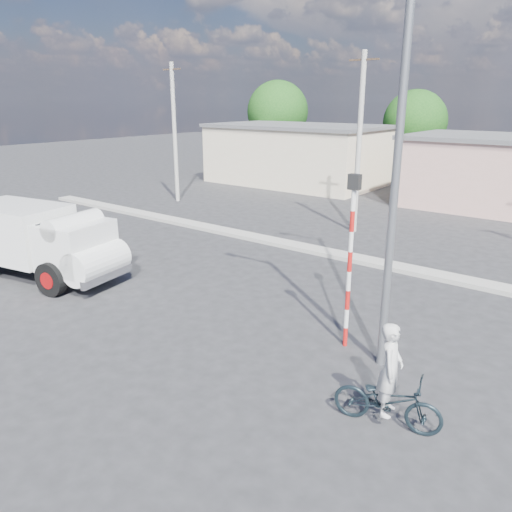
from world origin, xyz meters
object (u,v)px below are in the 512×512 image
Objects in this scene: bicycle at (387,401)px; traffic_pole at (351,248)px; cyclist at (389,383)px; truck at (41,240)px; streetlight at (391,151)px.

traffic_pole is at bearing 28.96° from bicycle.
bicycle is 1.12× the size of cyclist.
truck is 3.09× the size of bicycle.
traffic_pole reaches higher than truck.
traffic_pole is (-2.18, 2.42, 2.06)m from bicycle.
streetlight is at bearing 17.32° from bicycle.
bicycle is 3.86m from traffic_pole.
truck is 12.91m from bicycle.
bicycle is 0.38m from cyclist.
streetlight is at bearing -17.73° from traffic_pole.
cyclist is 4.73m from streetlight.
streetlight reaches higher than truck.
bicycle is at bearing -12.53° from truck.
traffic_pole is at bearing -0.05° from truck.
traffic_pole reaches higher than bicycle.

